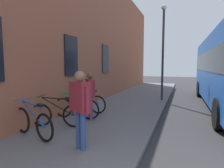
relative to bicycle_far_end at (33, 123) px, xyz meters
name	(u,v)px	position (x,y,z in m)	size (l,w,h in m)	color
ground	(189,122)	(3.27, -3.87, -0.51)	(60.00, 60.00, 0.00)	#2D2D30
sidewalk_pavement	(129,104)	(5.27, -1.12, -0.45)	(24.00, 3.50, 0.12)	slate
station_facade	(100,35)	(6.26, 0.93, 3.25)	(22.00, 0.65, 7.53)	#9E563D
bicycle_far_end	(33,123)	(0.00, 0.00, 0.00)	(0.63, 1.72, 0.97)	black
bicycle_nearest_sign	(57,114)	(0.92, -0.07, 0.00)	(0.63, 1.72, 0.97)	black
bicycle_end_of_row	(76,108)	(1.93, -0.12, 0.00)	(0.48, 1.77, 0.97)	black
bicycle_under_window	(86,103)	(2.84, -0.02, 0.00)	(0.48, 1.77, 0.97)	black
pedestrian_near_bus	(90,91)	(2.00, -0.65, 0.62)	(0.51, 0.48, 1.65)	#723F72
pedestrian_crossing_street	(80,102)	(-0.15, -1.53, 0.69)	(0.45, 0.61, 1.76)	#334C8C
street_lamp	(163,44)	(6.72, -2.57, 2.64)	(0.28, 0.28, 5.10)	#333338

